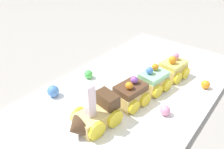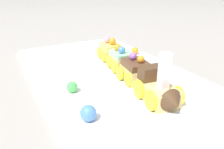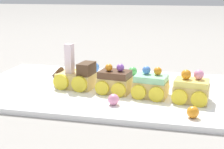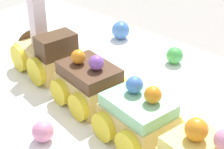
{
  "view_description": "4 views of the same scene",
  "coord_description": "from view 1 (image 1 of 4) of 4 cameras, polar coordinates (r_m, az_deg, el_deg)",
  "views": [
    {
      "loc": [
        0.38,
        0.26,
        0.35
      ],
      "look_at": [
        0.03,
        -0.02,
        0.08
      ],
      "focal_mm": 35.0,
      "sensor_mm": 36.0,
      "label": 1
    },
    {
      "loc": [
        0.43,
        -0.26,
        0.25
      ],
      "look_at": [
        -0.01,
        -0.01,
        0.02
      ],
      "focal_mm": 35.0,
      "sensor_mm": 36.0,
      "label": 2
    },
    {
      "loc": [
        -0.13,
        0.73,
        0.25
      ],
      "look_at": [
        0.04,
        -0.02,
        0.04
      ],
      "focal_mm": 50.0,
      "sensor_mm": 36.0,
      "label": 3
    },
    {
      "loc": [
        -0.26,
        0.3,
        0.28
      ],
      "look_at": [
        0.01,
        0.01,
        0.05
      ],
      "focal_mm": 60.0,
      "sensor_mm": 36.0,
      "label": 4
    }
  ],
  "objects": [
    {
      "name": "cake_car_lemon",
      "position": [
        0.65,
        15.6,
        1.46
      ],
      "size": [
        0.08,
        0.08,
        0.07
      ],
      "rotation": [
        0.0,
        0.0,
        -0.14
      ],
      "color": "#E5C675",
      "rests_on": "display_board"
    },
    {
      "name": "cake_car_chocolate",
      "position": [
        0.53,
        4.83,
        -5.21
      ],
      "size": [
        0.08,
        0.08,
        0.07
      ],
      "rotation": [
        0.0,
        0.0,
        -0.14
      ],
      "color": "#E5C675",
      "rests_on": "display_board"
    },
    {
      "name": "gumball_green",
      "position": [
        0.63,
        -6.16,
        0.06
      ],
      "size": [
        0.03,
        0.03,
        0.03
      ],
      "primitive_type": "sphere",
      "color": "#4CBC56",
      "rests_on": "display_board"
    },
    {
      "name": "cake_train_locomotive",
      "position": [
        0.47,
        -4.65,
        -10.67
      ],
      "size": [
        0.12,
        0.08,
        0.11
      ],
      "rotation": [
        0.0,
        0.0,
        -0.14
      ],
      "color": "#E5C675",
      "rests_on": "display_board"
    },
    {
      "name": "ground_plane",
      "position": [
        0.58,
        3.53,
        -5.91
      ],
      "size": [
        10.0,
        10.0,
        0.0
      ],
      "primitive_type": "plane",
      "color": "gray"
    },
    {
      "name": "cake_car_mint",
      "position": [
        0.58,
        10.68,
        -1.62
      ],
      "size": [
        0.08,
        0.08,
        0.07
      ],
      "rotation": [
        0.0,
        0.0,
        -0.14
      ],
      "color": "#E5C675",
      "rests_on": "display_board"
    },
    {
      "name": "gumball_pink",
      "position": [
        0.52,
        13.71,
        -9.1
      ],
      "size": [
        0.02,
        0.02,
        0.02
      ],
      "primitive_type": "sphere",
      "color": "pink",
      "rests_on": "display_board"
    },
    {
      "name": "gumball_blue",
      "position": [
        0.57,
        -15.14,
        -4.2
      ],
      "size": [
        0.03,
        0.03,
        0.03
      ],
      "primitive_type": "sphere",
      "color": "#4C84E0",
      "rests_on": "display_board"
    },
    {
      "name": "display_board",
      "position": [
        0.58,
        3.55,
        -5.44
      ],
      "size": [
        0.78,
        0.38,
        0.01
      ],
      "primitive_type": "cube",
      "color": "white",
      "rests_on": "ground_plane"
    },
    {
      "name": "gumball_orange",
      "position": [
        0.64,
        23.24,
        -2.4
      ],
      "size": [
        0.02,
        0.02,
        0.02
      ],
      "primitive_type": "sphere",
      "color": "orange",
      "rests_on": "display_board"
    }
  ]
}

